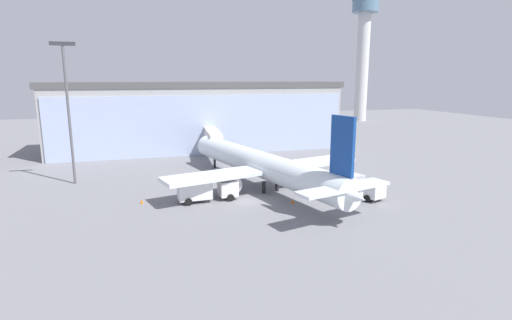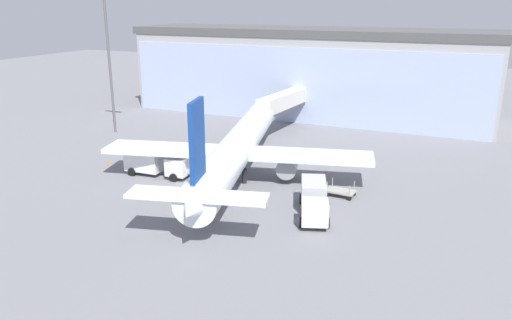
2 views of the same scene
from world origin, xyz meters
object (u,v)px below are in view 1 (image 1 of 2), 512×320
at_px(fuel_truck, 355,184).
at_px(safety_cone_nose, 293,201).
at_px(airplane, 262,165).
at_px(catering_truck, 206,190).
at_px(jet_bridge, 212,137).
at_px(apron_light_mast, 68,102).
at_px(baggage_cart, 343,181).
at_px(control_tower, 363,46).
at_px(safety_cone_wingtip, 142,201).

xyz_separation_m(fuel_truck, safety_cone_nose, (-9.04, -0.86, -1.19)).
relative_size(airplane, fuel_truck, 5.01).
xyz_separation_m(catering_truck, safety_cone_nose, (9.91, -4.01, -1.19)).
distance_m(jet_bridge, fuel_truck, 31.59).
height_order(apron_light_mast, safety_cone_nose, apron_light_mast).
xyz_separation_m(apron_light_mast, fuel_truck, (35.55, -16.93, -10.15)).
bearing_deg(baggage_cart, airplane, -2.06).
distance_m(control_tower, safety_cone_wingtip, 111.44).
bearing_deg(baggage_cart, catering_truck, 10.14).
bearing_deg(baggage_cart, safety_cone_wingtip, 6.06).
height_order(control_tower, catering_truck, control_tower).
bearing_deg(apron_light_mast, airplane, -22.64).
bearing_deg(airplane, baggage_cart, -110.61).
distance_m(jet_bridge, apron_light_mast, 26.18).
height_order(control_tower, safety_cone_nose, control_tower).
distance_m(catering_truck, baggage_cart, 20.19).
relative_size(control_tower, apron_light_mast, 2.09).
xyz_separation_m(apron_light_mast, safety_cone_nose, (26.51, -17.78, -11.34)).
bearing_deg(control_tower, safety_cone_wingtip, -134.78).
height_order(apron_light_mast, fuel_truck, apron_light_mast).
xyz_separation_m(airplane, safety_cone_nose, (1.51, -7.36, -3.03)).
xyz_separation_m(apron_light_mast, safety_cone_wingtip, (8.98, -12.56, -11.34)).
height_order(apron_light_mast, baggage_cart, apron_light_mast).
bearing_deg(apron_light_mast, safety_cone_nose, -33.85).
distance_m(jet_bridge, baggage_cart, 27.66).
height_order(jet_bridge, control_tower, control_tower).
bearing_deg(safety_cone_nose, fuel_truck, 5.40).
xyz_separation_m(airplane, fuel_truck, (10.56, -6.50, -1.83)).
bearing_deg(jet_bridge, safety_cone_wingtip, 155.92).
bearing_deg(fuel_truck, safety_cone_nose, -103.61).
distance_m(jet_bridge, safety_cone_wingtip, 27.86).
bearing_deg(airplane, safety_cone_nose, 177.41).
relative_size(control_tower, catering_truck, 5.58).
height_order(control_tower, airplane, control_tower).
relative_size(catering_truck, safety_cone_nose, 13.44).
relative_size(catering_truck, baggage_cart, 2.54).
bearing_deg(jet_bridge, safety_cone_nose, -167.06).
xyz_separation_m(jet_bridge, safety_cone_wingtip, (-13.29, -24.16, -3.94)).
relative_size(apron_light_mast, airplane, 0.52).
relative_size(baggage_cart, safety_cone_wingtip, 5.30).
relative_size(apron_light_mast, fuel_truck, 2.59).
xyz_separation_m(jet_bridge, baggage_cart, (14.39, -23.33, -3.71)).
distance_m(fuel_truck, baggage_cart, 5.40).
xyz_separation_m(control_tower, safety_cone_wingtip, (-76.44, -77.03, -25.32)).
relative_size(control_tower, safety_cone_wingtip, 74.99).
bearing_deg(airplane, apron_light_mast, 53.16).
relative_size(apron_light_mast, safety_cone_wingtip, 35.83).
distance_m(airplane, catering_truck, 9.22).
relative_size(control_tower, fuel_truck, 5.41).
relative_size(control_tower, airplane, 1.08).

